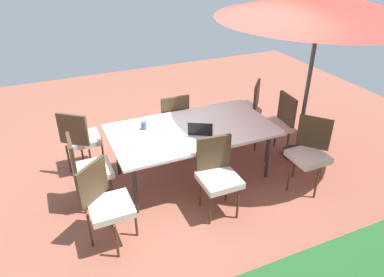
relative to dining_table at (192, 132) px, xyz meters
The scene contains 13 objects.
ground_plane 0.74m from the dining_table, ahead, with size 10.00×10.00×0.02m, color #935442.
dining_table is the anchor object (origin of this frame).
patio_umbrella 2.35m from the dining_table, behind, with size 2.78×2.78×2.47m.
chair_southeast 1.61m from the dining_table, 29.05° to the right, with size 0.58×0.58×0.98m.
chair_south 0.82m from the dining_table, 91.47° to the right, with size 0.46×0.47×0.98m.
chair_west 1.46m from the dining_table, behind, with size 0.48×0.47×0.98m.
chair_north 0.82m from the dining_table, 89.15° to the left, with size 0.47×0.48×0.98m.
chair_northeast 1.59m from the dining_table, 29.81° to the left, with size 0.58×0.59×0.98m.
chair_east 1.46m from the dining_table, ahead, with size 0.46×0.46×0.98m.
chair_southwest 1.56m from the dining_table, 150.51° to the right, with size 0.59×0.58×0.98m.
chair_northwest 1.60m from the dining_table, 148.49° to the left, with size 0.59×0.58×0.98m.
laptop 0.22m from the dining_table, 99.77° to the left, with size 0.40×0.37×0.21m.
cup 0.66m from the dining_table, 22.64° to the right, with size 0.08×0.08×0.10m, color #334C99.
Camera 1 is at (1.75, 3.98, 3.07)m, focal length 33.79 mm.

